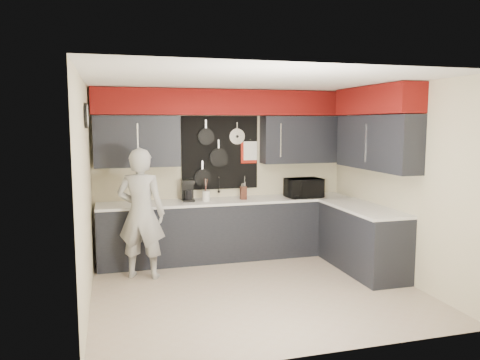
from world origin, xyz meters
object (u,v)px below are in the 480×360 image
object	(u,v)px
microwave	(304,188)
knife_block	(243,193)
utensil_crock	(206,196)
coffee_maker	(188,190)
person	(141,213)

from	to	relation	value
microwave	knife_block	bearing A→B (deg)	172.38
microwave	utensil_crock	distance (m)	1.56
knife_block	microwave	bearing A→B (deg)	-3.59
utensil_crock	coffee_maker	bearing A→B (deg)	164.24
coffee_maker	person	bearing A→B (deg)	-135.79
microwave	utensil_crock	bearing A→B (deg)	173.80
utensil_crock	person	world-z (taller)	person
microwave	person	size ratio (longest dim) A/B	0.31
coffee_maker	person	world-z (taller)	person
utensil_crock	coffee_maker	distance (m)	0.29
microwave	person	xyz separation A→B (m)	(-2.56, -0.47, -0.19)
utensil_crock	knife_block	bearing A→B (deg)	-0.39
knife_block	coffee_maker	world-z (taller)	coffee_maker
coffee_maker	knife_block	bearing A→B (deg)	-1.03
coffee_maker	person	xyz separation A→B (m)	(-0.74, -0.62, -0.21)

